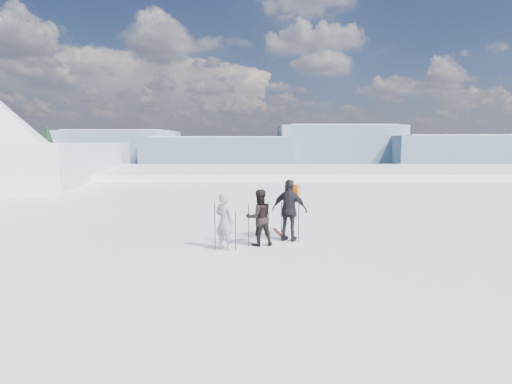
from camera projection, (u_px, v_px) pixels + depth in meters
lake_basin at (274, 238)px, 39.86m from camera, size 820.00×820.00×71.62m
far_mountain_range at (280, 151)px, 461.66m from camera, size 770.00×110.00×53.00m
near_ridge at (1, 210)px, 38.62m from camera, size 31.37×35.68×25.62m
skier_grey at (224, 222)px, 11.35m from camera, size 0.71×0.65×1.63m
skier_dark at (259, 218)px, 11.81m from camera, size 0.97×0.85×1.68m
skier_pack at (290, 210)px, 12.33m from camera, size 1.23×0.88×1.93m
backpack at (292, 170)px, 12.41m from camera, size 0.47×0.38×0.54m
ski_poles at (259, 225)px, 11.75m from camera, size 2.51×1.00×1.36m
skis_loose at (281, 234)px, 13.35m from camera, size 0.46×1.70×0.03m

